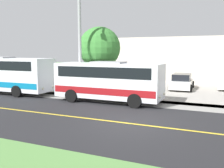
{
  "coord_description": "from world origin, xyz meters",
  "views": [
    {
      "loc": [
        11.11,
        3.83,
        3.45
      ],
      "look_at": [
        -3.5,
        -2.48,
        1.4
      ],
      "focal_mm": 39.94,
      "sensor_mm": 36.0,
      "label": 1
    }
  ],
  "objects": [
    {
      "name": "sidewalk",
      "position": [
        -5.2,
        0.0,
        0.0
      ],
      "size": [
        2.4,
        100.0,
        0.01
      ],
      "primitive_type": "cube",
      "color": "gray",
      "rests_on": "ground"
    },
    {
      "name": "parked_car_near",
      "position": [
        -12.62,
        0.67,
        0.69
      ],
      "size": [
        4.46,
        2.13,
        1.45
      ],
      "color": "white",
      "rests_on": "ground"
    },
    {
      "name": "parking_lot_surface",
      "position": [
        -12.4,
        3.0,
        0.0
      ],
      "size": [
        14.0,
        36.0,
        0.01
      ],
      "primitive_type": "cube",
      "color": "#9E9991",
      "rests_on": "ground"
    },
    {
      "name": "road_surface",
      "position": [
        0.0,
        0.0,
        0.0
      ],
      "size": [
        8.0,
        100.0,
        0.01
      ],
      "primitive_type": "cube",
      "color": "black",
      "rests_on": "ground"
    },
    {
      "name": "street_light_pole",
      "position": [
        -4.87,
        -5.72,
        4.3
      ],
      "size": [
        1.97,
        0.24,
        7.79
      ],
      "color": "#9E9EA3",
      "rests_on": "ground"
    },
    {
      "name": "tree_curbside",
      "position": [
        -7.4,
        -5.28,
        3.77
      ],
      "size": [
        3.42,
        3.42,
        5.5
      ],
      "color": "brown",
      "rests_on": "ground"
    },
    {
      "name": "commercial_building",
      "position": [
        -21.4,
        -0.69,
        2.55
      ],
      "size": [
        10.0,
        17.43,
        5.1
      ],
      "primitive_type": "cube",
      "color": "beige",
      "rests_on": "ground"
    },
    {
      "name": "road_centre_line",
      "position": [
        0.0,
        0.0,
        0.01
      ],
      "size": [
        0.16,
        100.0,
        0.0
      ],
      "primitive_type": "cube",
      "color": "gold",
      "rests_on": "ground"
    },
    {
      "name": "ground_plane",
      "position": [
        0.0,
        0.0,
        0.0
      ],
      "size": [
        120.0,
        120.0,
        0.0
      ],
      "primitive_type": "plane",
      "color": "#548442"
    },
    {
      "name": "shuttle_bus_front",
      "position": [
        -4.52,
        -3.17,
        1.55
      ],
      "size": [
        2.69,
        7.49,
        2.81
      ],
      "color": "white",
      "rests_on": "ground"
    }
  ]
}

